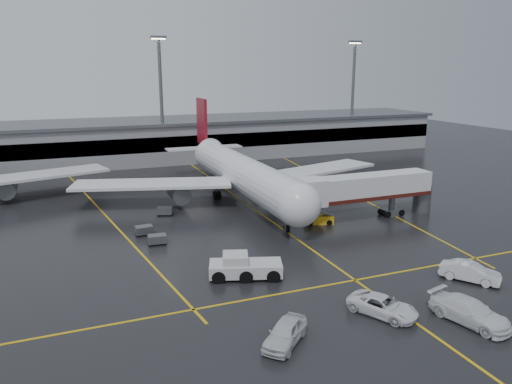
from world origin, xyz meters
name	(u,v)px	position (x,y,z in m)	size (l,w,h in m)	color
ground	(264,216)	(0.00, 0.00, 0.00)	(220.00, 220.00, 0.00)	black
apron_line_centre	(264,216)	(0.00, 0.00, 0.01)	(0.25, 90.00, 0.02)	gold
apron_line_stop	(355,280)	(0.00, -22.00, 0.01)	(60.00, 0.25, 0.02)	gold
apron_line_left	(103,212)	(-20.00, 10.00, 0.01)	(0.25, 70.00, 0.02)	gold
apron_line_right	(341,188)	(18.00, 10.00, 0.01)	(0.25, 70.00, 0.02)	gold
terminal	(181,138)	(0.00, 47.93, 4.32)	(122.00, 19.00, 8.60)	gray
light_mast_mid	(161,93)	(-5.00, 42.00, 14.47)	(3.00, 1.20, 25.45)	#595B60
light_mast_right	(353,90)	(40.00, 42.00, 14.47)	(3.00, 1.20, 25.45)	#595B60
main_airliner	(239,172)	(0.00, 9.70, 4.21)	(48.80, 45.60, 14.10)	silver
jet_bridge	(367,190)	(11.87, -6.00, 3.93)	(19.90, 3.40, 6.05)	silver
pushback_tractor	(244,268)	(-9.44, -17.47, 0.97)	(7.33, 4.80, 2.44)	#BEBEC0
belt_loader	(319,219)	(5.25, -5.48, 0.57)	(3.93, 2.64, 2.30)	gold
service_van_a	(383,306)	(-1.65, -28.45, 0.78)	(2.59, 5.62, 1.56)	white
service_van_b	(470,312)	(3.89, -31.97, 0.92)	(2.59, 6.37, 1.85)	silver
service_van_c	(470,272)	(9.82, -26.02, 0.88)	(1.85, 5.31, 1.75)	silver
service_van_d	(285,333)	(-10.68, -29.37, 0.85)	(2.01, 4.99, 1.70)	silver
baggage_cart_a	(157,239)	(-15.38, -5.53, 0.63)	(2.09, 1.45, 1.12)	#595B60
baggage_cart_b	(144,230)	(-16.21, -1.74, 0.63)	(2.07, 1.41, 1.12)	#595B60
baggage_cart_c	(165,211)	(-12.30, 5.36, 0.63)	(2.32, 1.90, 1.12)	#595B60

